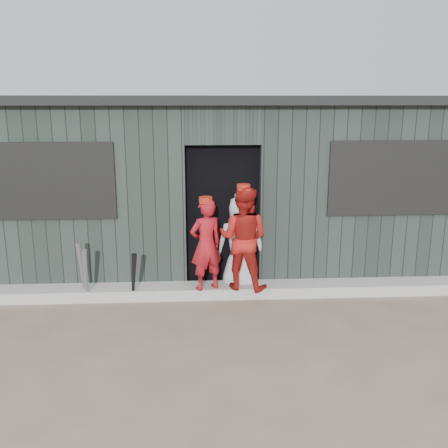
{
  "coord_description": "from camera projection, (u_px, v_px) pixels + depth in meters",
  "views": [
    {
      "loc": [
        -0.35,
        -4.47,
        2.57
      ],
      "look_at": [
        0.0,
        1.8,
        1.0
      ],
      "focal_mm": 40.0,
      "sensor_mm": 36.0,
      "label": 1
    }
  ],
  "objects": [
    {
      "name": "ground",
      "position": [
        234.0,
        365.0,
        4.97
      ],
      "size": [
        80.0,
        80.0,
        0.0
      ],
      "primitive_type": "plane",
      "color": "brown",
      "rests_on": "ground"
    },
    {
      "name": "curb",
      "position": [
        224.0,
        290.0,
        6.72
      ],
      "size": [
        8.0,
        0.36,
        0.15
      ],
      "primitive_type": "cube",
      "color": "#A0A19C",
      "rests_on": "ground"
    },
    {
      "name": "bat_left",
      "position": [
        86.0,
        276.0,
        6.36
      ],
      "size": [
        0.13,
        0.28,
        0.77
      ],
      "primitive_type": "cone",
      "rotation": [
        0.27,
        0.0,
        0.25
      ],
      "color": "gray",
      "rests_on": "ground"
    },
    {
      "name": "bat_mid",
      "position": [
        82.0,
        272.0,
        6.46
      ],
      "size": [
        0.12,
        0.17,
        0.81
      ],
      "primitive_type": "cone",
      "rotation": [
        0.11,
        0.0,
        -0.39
      ],
      "color": "gray",
      "rests_on": "ground"
    },
    {
      "name": "bat_right",
      "position": [
        134.0,
        277.0,
        6.4
      ],
      "size": [
        0.16,
        0.28,
        0.7
      ],
      "primitive_type": "cone",
      "rotation": [
        0.3,
        0.0,
        0.34
      ],
      "color": "black",
      "rests_on": "ground"
    },
    {
      "name": "player_red_left",
      "position": [
        206.0,
        245.0,
        6.43
      ],
      "size": [
        0.52,
        0.44,
        1.2
      ],
      "primitive_type": "imported",
      "rotation": [
        0.0,
        0.0,
        3.56
      ],
      "color": "maroon",
      "rests_on": "curb"
    },
    {
      "name": "player_red_right",
      "position": [
        243.0,
        238.0,
        6.44
      ],
      "size": [
        0.8,
        0.72,
        1.36
      ],
      "primitive_type": "imported",
      "rotation": [
        0.0,
        0.0,
        2.78
      ],
      "color": "#A51914",
      "rests_on": "curb"
    },
    {
      "name": "player_grey_back",
      "position": [
        240.0,
        244.0,
        6.78
      ],
      "size": [
        0.69,
        0.49,
        1.33
      ],
      "primitive_type": "imported",
      "rotation": [
        0.0,
        0.0,
        3.03
      ],
      "color": "silver",
      "rests_on": "ground"
    },
    {
      "name": "dugout",
      "position": [
        218.0,
        181.0,
        8.06
      ],
      "size": [
        8.3,
        3.3,
        2.62
      ],
      "color": "black",
      "rests_on": "ground"
    }
  ]
}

